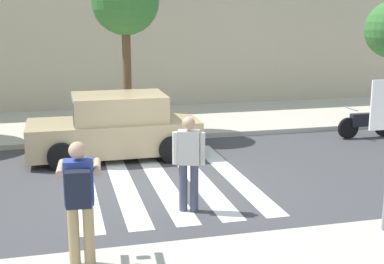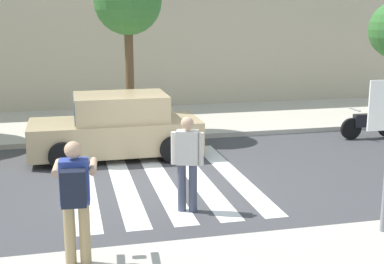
{
  "view_description": "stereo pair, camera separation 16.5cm",
  "coord_description": "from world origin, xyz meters",
  "px_view_note": "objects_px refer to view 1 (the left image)",
  "views": [
    {
      "loc": [
        -2.01,
        -10.5,
        3.51
      ],
      "look_at": [
        0.6,
        -0.2,
        1.1
      ],
      "focal_mm": 50.0,
      "sensor_mm": 36.0,
      "label": 1
    },
    {
      "loc": [
        -1.85,
        -10.54,
        3.51
      ],
      "look_at": [
        0.6,
        -0.2,
        1.1
      ],
      "focal_mm": 50.0,
      "sensor_mm": 36.0,
      "label": 2
    }
  ],
  "objects_px": {
    "parked_car_tan": "(115,128)",
    "motorcycle": "(367,123)",
    "street_tree_center": "(125,3)",
    "photographer_with_backpack": "(79,194)",
    "pedestrian_crossing": "(189,159)"
  },
  "relations": [
    {
      "from": "parked_car_tan",
      "to": "motorcycle",
      "type": "relative_size",
      "value": 2.33
    },
    {
      "from": "parked_car_tan",
      "to": "street_tree_center",
      "type": "distance_m",
      "value": 3.67
    },
    {
      "from": "photographer_with_backpack",
      "to": "pedestrian_crossing",
      "type": "distance_m",
      "value": 2.79
    },
    {
      "from": "street_tree_center",
      "to": "pedestrian_crossing",
      "type": "bearing_deg",
      "value": -87.43
    },
    {
      "from": "photographer_with_backpack",
      "to": "motorcycle",
      "type": "xyz_separation_m",
      "value": [
        8.22,
        6.28,
        -0.75
      ]
    },
    {
      "from": "pedestrian_crossing",
      "to": "parked_car_tan",
      "type": "height_order",
      "value": "pedestrian_crossing"
    },
    {
      "from": "photographer_with_backpack",
      "to": "motorcycle",
      "type": "bearing_deg",
      "value": 37.35
    },
    {
      "from": "photographer_with_backpack",
      "to": "parked_car_tan",
      "type": "distance_m",
      "value": 6.1
    },
    {
      "from": "pedestrian_crossing",
      "to": "parked_car_tan",
      "type": "distance_m",
      "value": 4.1
    },
    {
      "from": "pedestrian_crossing",
      "to": "motorcycle",
      "type": "distance_m",
      "value": 7.61
    },
    {
      "from": "street_tree_center",
      "to": "motorcycle",
      "type": "bearing_deg",
      "value": -14.92
    },
    {
      "from": "pedestrian_crossing",
      "to": "street_tree_center",
      "type": "distance_m",
      "value": 6.65
    },
    {
      "from": "pedestrian_crossing",
      "to": "parked_car_tan",
      "type": "relative_size",
      "value": 0.42
    },
    {
      "from": "motorcycle",
      "to": "street_tree_center",
      "type": "distance_m",
      "value": 7.52
    },
    {
      "from": "pedestrian_crossing",
      "to": "motorcycle",
      "type": "relative_size",
      "value": 0.98
    }
  ]
}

